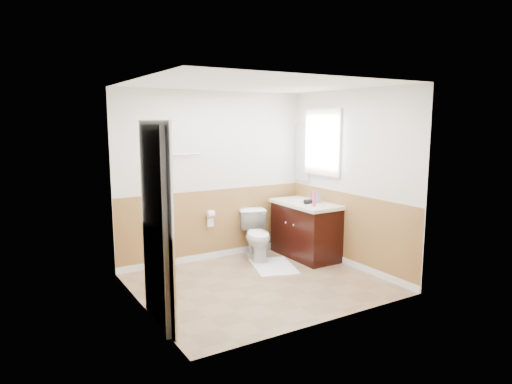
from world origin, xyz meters
TOP-DOWN VIEW (x-y plane):
  - floor at (0.00, 0.00)m, footprint 3.00×3.00m
  - ceiling at (0.00, 0.00)m, footprint 3.00×3.00m
  - wall_back at (0.00, 1.30)m, footprint 3.00×0.00m
  - wall_front at (0.00, -1.30)m, footprint 3.00×0.00m
  - wall_left at (-1.50, 0.00)m, footprint 0.00×3.00m
  - wall_right at (1.50, 0.00)m, footprint 0.00×3.00m
  - wainscot_back at (0.00, 1.29)m, footprint 3.00×0.00m
  - wainscot_front at (0.00, -1.29)m, footprint 3.00×0.00m
  - wainscot_left at (-1.49, 0.00)m, footprint 0.00×2.60m
  - wainscot_right at (1.49, 0.00)m, footprint 0.00×2.60m
  - toilet at (0.51, 0.91)m, footprint 0.60×0.80m
  - bath_mat at (0.51, 0.45)m, footprint 0.77×0.93m
  - vanity_cabinet at (1.21, 0.63)m, footprint 0.55×1.10m
  - vanity_knob_left at (0.91, 0.53)m, footprint 0.03×0.03m
  - vanity_knob_right at (0.91, 0.73)m, footprint 0.03×0.03m
  - countertop at (1.20, 0.63)m, footprint 0.60×1.15m
  - sink_basin at (1.21, 0.78)m, footprint 0.36×0.36m
  - faucet at (1.39, 0.78)m, footprint 0.02×0.02m
  - lotion_bottle at (1.11, 0.31)m, footprint 0.05×0.05m
  - soap_dispenser at (1.33, 0.51)m, footprint 0.10×0.10m
  - hair_dryer_body at (1.16, 0.50)m, footprint 0.14×0.07m
  - hair_dryer_handle at (1.13, 0.53)m, footprint 0.03×0.03m
  - mirror_panel at (1.48, 1.10)m, footprint 0.02×0.35m
  - window_frame at (1.47, 0.59)m, footprint 0.04×0.80m
  - window_glass at (1.49, 0.59)m, footprint 0.01×0.70m
  - door at (-1.40, -0.45)m, footprint 0.29×0.78m
  - door_frame at (-1.48, -0.45)m, footprint 0.02×0.92m
  - door_knob at (-1.34, -0.12)m, footprint 0.06×0.06m
  - towel_bar at (-0.55, 1.25)m, footprint 0.62×0.02m
  - tp_holder_bar at (-0.10, 1.23)m, footprint 0.14×0.02m
  - tp_roll at (-0.10, 1.23)m, footprint 0.10×0.11m
  - tp_sheet at (-0.10, 1.23)m, footprint 0.10×0.01m

SIDE VIEW (x-z plane):
  - floor at x=0.00m, z-range 0.00..0.00m
  - bath_mat at x=0.51m, z-range 0.00..0.02m
  - toilet at x=0.51m, z-range 0.00..0.73m
  - vanity_cabinet at x=1.21m, z-range 0.00..0.80m
  - wainscot_back at x=0.00m, z-range -1.00..2.00m
  - wainscot_front at x=0.00m, z-range -1.00..2.00m
  - wainscot_left at x=-1.49m, z-range -0.80..1.80m
  - wainscot_right at x=1.49m, z-range -0.80..1.80m
  - vanity_knob_left at x=0.91m, z-range 0.53..0.57m
  - vanity_knob_right at x=0.91m, z-range 0.53..0.57m
  - tp_sheet at x=-0.10m, z-range 0.51..0.67m
  - tp_holder_bar at x=-0.10m, z-range 0.69..0.71m
  - tp_roll at x=-0.10m, z-range 0.64..0.76m
  - countertop at x=1.20m, z-range 0.80..0.85m
  - hair_dryer_handle at x=1.13m, z-range 0.82..0.89m
  - sink_basin at x=1.21m, z-range 0.85..0.87m
  - hair_dryer_body at x=1.16m, z-range 0.85..0.92m
  - faucet at x=1.39m, z-range 0.85..0.99m
  - door_knob at x=-1.34m, z-range 0.92..0.98m
  - soap_dispenser at x=1.33m, z-range 0.85..1.05m
  - lotion_bottle at x=1.11m, z-range 0.85..1.07m
  - door at x=-1.40m, z-range 0.00..2.04m
  - door_frame at x=-1.48m, z-range -0.02..2.08m
  - wall_back at x=0.00m, z-range -0.25..2.75m
  - wall_front at x=0.00m, z-range -0.25..2.75m
  - wall_left at x=-1.50m, z-range -0.25..2.75m
  - wall_right at x=1.50m, z-range -0.25..2.75m
  - mirror_panel at x=1.48m, z-range 1.10..2.00m
  - towel_bar at x=-0.55m, z-range 1.59..1.61m
  - window_frame at x=1.47m, z-range 1.25..2.25m
  - window_glass at x=1.49m, z-range 1.30..2.20m
  - ceiling at x=0.00m, z-range 2.50..2.50m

